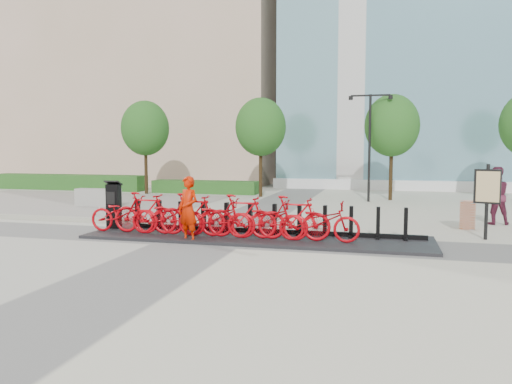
% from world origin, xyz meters
% --- Properties ---
extents(ground, '(120.00, 120.00, 0.00)m').
position_xyz_m(ground, '(0.00, 0.00, 0.00)').
color(ground, beige).
extents(gravel_patch, '(14.00, 14.00, 0.00)m').
position_xyz_m(gravel_patch, '(-10.00, 7.00, 0.01)').
color(gravel_patch, gray).
rests_on(gravel_patch, ground).
extents(hedge_a, '(10.00, 1.40, 0.90)m').
position_xyz_m(hedge_a, '(-14.00, 13.50, 0.45)').
color(hedge_a, '#1C4B19').
rests_on(hedge_a, ground).
extents(hedge_b, '(6.00, 1.20, 0.70)m').
position_xyz_m(hedge_b, '(-5.00, 13.20, 0.35)').
color(hedge_b, '#1C4B19').
rests_on(hedge_b, ground).
extents(tree_0, '(2.60, 2.60, 5.10)m').
position_xyz_m(tree_0, '(-8.00, 12.00, 3.59)').
color(tree_0, '#322410').
rests_on(tree_0, ground).
extents(tree_1, '(2.60, 2.60, 5.10)m').
position_xyz_m(tree_1, '(-1.50, 12.00, 3.59)').
color(tree_1, '#322410').
rests_on(tree_1, ground).
extents(tree_2, '(2.60, 2.60, 5.10)m').
position_xyz_m(tree_2, '(5.00, 12.00, 3.59)').
color(tree_2, '#322410').
rests_on(tree_2, ground).
extents(streetlamp, '(2.00, 0.20, 5.00)m').
position_xyz_m(streetlamp, '(4.00, 11.00, 3.13)').
color(streetlamp, black).
rests_on(streetlamp, ground).
extents(dock_pad, '(9.60, 2.40, 0.08)m').
position_xyz_m(dock_pad, '(1.30, 0.30, 0.04)').
color(dock_pad, black).
rests_on(dock_pad, ground).
extents(dock_rail_posts, '(8.02, 0.50, 0.85)m').
position_xyz_m(dock_rail_posts, '(1.36, 0.77, 0.51)').
color(dock_rail_posts, black).
rests_on(dock_rail_posts, dock_pad).
extents(bike_0, '(2.02, 0.71, 1.06)m').
position_xyz_m(bike_0, '(-2.60, -0.05, 0.61)').
color(bike_0, '#A6020A').
rests_on(bike_0, dock_pad).
extents(bike_1, '(1.96, 0.55, 1.18)m').
position_xyz_m(bike_1, '(-1.88, -0.05, 0.67)').
color(bike_1, '#A6020A').
rests_on(bike_1, dock_pad).
extents(bike_2, '(2.02, 0.71, 1.06)m').
position_xyz_m(bike_2, '(-1.16, -0.05, 0.61)').
color(bike_2, '#A6020A').
rests_on(bike_2, dock_pad).
extents(bike_3, '(1.96, 0.55, 1.18)m').
position_xyz_m(bike_3, '(-0.44, -0.05, 0.67)').
color(bike_3, '#A6020A').
rests_on(bike_3, dock_pad).
extents(bike_4, '(2.02, 0.71, 1.06)m').
position_xyz_m(bike_4, '(0.28, -0.05, 0.61)').
color(bike_4, '#A6020A').
rests_on(bike_4, dock_pad).
extents(bike_5, '(1.96, 0.55, 1.18)m').
position_xyz_m(bike_5, '(1.00, -0.05, 0.67)').
color(bike_5, '#A6020A').
rests_on(bike_5, dock_pad).
extents(bike_6, '(2.02, 0.71, 1.06)m').
position_xyz_m(bike_6, '(1.72, -0.05, 0.61)').
color(bike_6, '#A6020A').
rests_on(bike_6, dock_pad).
extents(bike_7, '(1.96, 0.55, 1.18)m').
position_xyz_m(bike_7, '(2.44, -0.05, 0.67)').
color(bike_7, '#A6020A').
rests_on(bike_7, dock_pad).
extents(bike_8, '(2.02, 0.71, 1.06)m').
position_xyz_m(bike_8, '(3.16, -0.05, 0.61)').
color(bike_8, '#A6020A').
rests_on(bike_8, dock_pad).
extents(kiosk, '(0.49, 0.43, 1.47)m').
position_xyz_m(kiosk, '(-3.26, 0.58, 0.78)').
color(kiosk, black).
rests_on(kiosk, dock_pad).
extents(worker_red, '(0.76, 0.65, 1.77)m').
position_xyz_m(worker_red, '(-0.33, -0.59, 0.89)').
color(worker_red, '#BE1900').
rests_on(worker_red, ground).
extents(pedestrian, '(1.00, 0.82, 1.91)m').
position_xyz_m(pedestrian, '(8.29, 4.88, 0.95)').
color(pedestrian, '#5A1E34').
rests_on(pedestrian, ground).
extents(construction_barrel, '(0.57, 0.57, 0.88)m').
position_xyz_m(construction_barrel, '(7.27, 3.64, 0.44)').
color(construction_barrel, '#DF4C0E').
rests_on(construction_barrel, ground).
extents(jersey_barrier, '(1.99, 0.62, 0.76)m').
position_xyz_m(jersey_barrier, '(-7.27, 6.09, 0.38)').
color(jersey_barrier, '#979691').
rests_on(jersey_barrier, ground).
extents(map_sign, '(0.68, 0.29, 2.09)m').
position_xyz_m(map_sign, '(7.47, 1.79, 1.38)').
color(map_sign, black).
rests_on(map_sign, ground).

